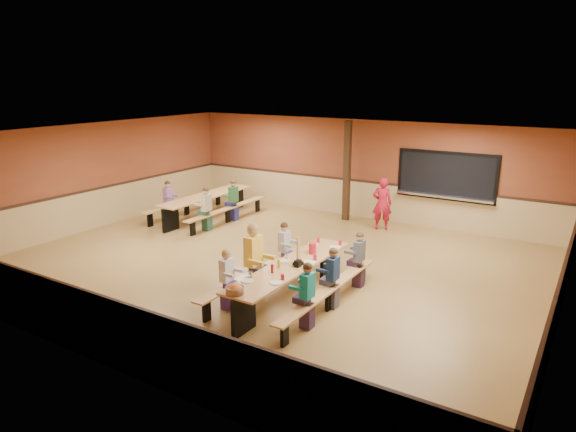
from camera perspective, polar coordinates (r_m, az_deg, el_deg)
The scene contains 23 objects.
ground at distance 12.09m, azimuth -1.83°, elevation -5.30°, with size 12.00×12.00×0.00m, color olive.
room_envelope at distance 11.87m, azimuth -1.86°, elevation -2.18°, with size 12.04×10.04×3.02m.
kitchen_pass_through at distance 15.09m, azimuth 17.16°, elevation 4.05°, with size 2.78×0.28×1.38m.
structural_post at distance 15.51m, azimuth 6.57°, elevation 4.95°, with size 0.18×0.18×3.00m, color black.
cafeteria_table_main at distance 9.99m, azimuth 0.36°, elevation -6.60°, with size 1.91×3.70×0.74m.
cafeteria_table_second at distance 15.93m, azimuth -9.07°, elevation 1.56°, with size 1.91×3.70×0.74m.
seated_child_white_left at distance 9.69m, azimuth -6.80°, elevation -7.07°, with size 0.35×0.28×1.16m, color silver, non-canonical shape.
seated_adult_yellow at distance 10.27m, azimuth -3.86°, elevation -4.83°, with size 0.48×0.40×1.45m, color yellow, non-canonical shape.
seated_child_grey_left at distance 11.21m, azimuth -0.41°, elevation -3.74°, with size 0.36×0.29×1.19m, color #B9B9B9, non-canonical shape.
seated_child_teal_right at distance 8.93m, azimuth 2.16°, elevation -8.90°, with size 0.36×0.29×1.18m, color teal, non-canonical shape.
seated_child_navy_right at distance 9.71m, azimuth 4.99°, elevation -6.94°, with size 0.35×0.29×1.17m, color navy, non-canonical shape.
seated_child_char_right at distance 10.72m, azimuth 7.90°, elevation -4.86°, with size 0.35×0.28×1.17m, color #464B50, non-canonical shape.
seated_child_purple_sec at distance 15.92m, azimuth -13.13°, elevation 1.62°, with size 0.37×0.30×1.21m, color #845484, non-canonical shape.
seated_child_green_sec at distance 15.63m, azimuth -6.07°, elevation 1.72°, with size 0.38×0.31×1.22m, color #2E6738, non-canonical shape.
seated_child_tan_sec at distance 14.69m, azimuth -9.05°, elevation 0.74°, with size 0.38×0.31×1.23m, color #B4AE8D, non-canonical shape.
standing_woman at distance 14.81m, azimuth 10.41°, elevation 1.37°, with size 0.55×0.36×1.52m, color #B1142A.
punch_pitcher at distance 10.50m, azimuth 2.75°, elevation -3.63°, with size 0.16×0.16×0.22m, color red.
chip_bowl at distance 8.68m, azimuth -5.94°, elevation -8.11°, with size 0.32×0.32×0.15m, color orange, non-canonical shape.
napkin_dispenser at distance 9.80m, azimuth 1.11°, elevation -5.29°, with size 0.10×0.14×0.13m, color black.
condiment_mustard at distance 9.73m, azimuth -1.02°, elevation -5.33°, with size 0.06×0.06×0.17m, color yellow.
condiment_ketchup at distance 9.50m, azimuth -1.77°, elevation -5.85°, with size 0.06×0.06×0.17m, color #B2140F.
table_paddle at distance 9.86m, azimuth 1.14°, elevation -4.72°, with size 0.16×0.16×0.56m.
place_settings at distance 9.89m, azimuth 0.36°, elevation -5.15°, with size 0.65×3.30×0.11m, color beige, non-canonical shape.
Camera 1 is at (6.30, -9.41, 4.24)m, focal length 32.00 mm.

